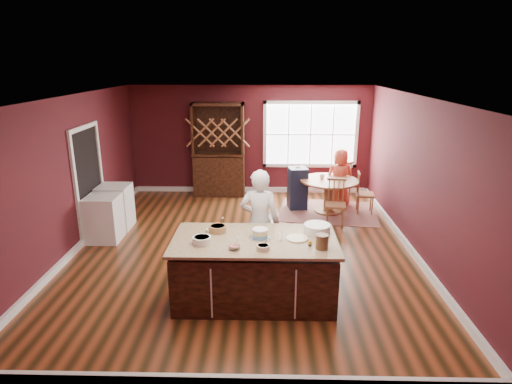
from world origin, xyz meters
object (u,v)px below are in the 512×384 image
(chair_south, at_px, (336,203))
(hutch, at_px, (219,150))
(kitchen_island, at_px, (255,270))
(chair_east, at_px, (365,193))
(dryer, at_px, (115,207))
(toddler, at_px, (294,173))
(layer_cake, at_px, (260,233))
(seated_woman, at_px, (340,178))
(chair_north, at_px, (340,181))
(washer, at_px, (104,218))
(dining_table, at_px, (329,189))
(high_chair, at_px, (297,187))
(baker, at_px, (260,222))

(chair_south, distance_m, hutch, 3.39)
(kitchen_island, bearing_deg, chair_east, 57.28)
(hutch, relative_size, dryer, 2.59)
(chair_east, bearing_deg, chair_south, 142.03)
(toddler, bearing_deg, layer_cake, -100.35)
(layer_cake, xyz_separation_m, seated_woman, (1.78, 4.09, -0.31))
(toddler, bearing_deg, hutch, 153.44)
(chair_north, relative_size, hutch, 0.45)
(kitchen_island, relative_size, dryer, 2.56)
(washer, bearing_deg, dining_table, 20.73)
(dining_table, relative_size, seated_woman, 0.94)
(high_chair, xyz_separation_m, washer, (-3.76, -1.92, -0.07))
(dining_table, distance_m, dryer, 4.56)
(chair_south, relative_size, washer, 1.13)
(kitchen_island, xyz_separation_m, dining_table, (1.55, 3.70, 0.10))
(kitchen_island, bearing_deg, chair_north, 66.54)
(kitchen_island, height_order, chair_south, chair_south)
(layer_cake, relative_size, high_chair, 0.30)
(washer, xyz_separation_m, dryer, (0.00, 0.64, 0.01))
(kitchen_island, height_order, toddler, toddler)
(kitchen_island, distance_m, chair_east, 4.36)
(kitchen_island, xyz_separation_m, hutch, (-1.02, 4.96, 0.71))
(chair_east, relative_size, chair_north, 0.92)
(chair_east, bearing_deg, dining_table, 94.31)
(chair_south, height_order, high_chair, high_chair)
(dryer, bearing_deg, toddler, 20.65)
(chair_north, bearing_deg, chair_south, 40.99)
(baker, xyz_separation_m, dryer, (-2.94, 1.85, -0.41))
(dryer, bearing_deg, kitchen_island, -42.68)
(seated_woman, distance_m, dryer, 4.97)
(seated_woman, relative_size, high_chair, 1.35)
(layer_cake, height_order, seated_woman, seated_woman)
(baker, height_order, seated_woman, baker)
(chair_north, bearing_deg, chair_east, 83.66)
(chair_north, xyz_separation_m, washer, (-4.80, -2.40, -0.08))
(toddler, bearing_deg, kitchen_island, -101.22)
(high_chair, bearing_deg, seated_woman, 2.61)
(chair_east, relative_size, dryer, 1.06)
(layer_cake, bearing_deg, chair_east, 57.71)
(toddler, relative_size, washer, 0.30)
(baker, bearing_deg, chair_east, -120.32)
(chair_south, height_order, hutch, hutch)
(dining_table, bearing_deg, chair_east, -2.27)
(hutch, distance_m, dryer, 3.04)
(high_chair, relative_size, hutch, 0.43)
(dryer, bearing_deg, chair_north, 20.14)
(dining_table, bearing_deg, dryer, -166.82)
(baker, relative_size, toddler, 6.55)
(layer_cake, bearing_deg, chair_south, 61.96)
(hutch, height_order, dryer, hutch)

